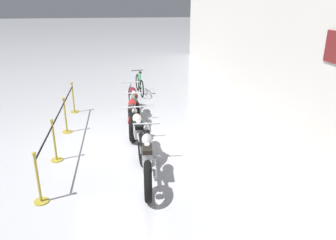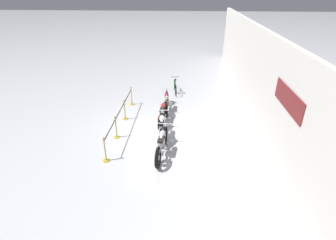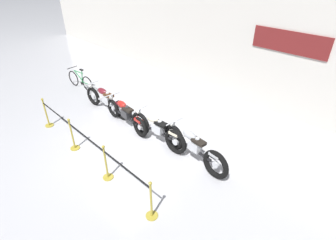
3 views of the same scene
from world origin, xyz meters
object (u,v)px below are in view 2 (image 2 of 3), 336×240
motorcycle_red_1 (163,113)px  motorcycle_cream_2 (162,127)px  bicycle (175,87)px  stanchion_far_right (105,153)px  stanchion_mid_left (125,113)px  motorcycle_maroon_0 (167,102)px  stanchion_far_left (126,105)px  stanchion_mid_right (116,130)px  motorcycle_silver_3 (162,144)px

motorcycle_red_1 → motorcycle_cream_2: motorcycle_cream_2 is taller
bicycle → stanchion_far_right: stanchion_far_right is taller
motorcycle_red_1 → stanchion_mid_left: size_ratio=2.20×
motorcycle_red_1 → bicycle: 3.87m
motorcycle_cream_2 → stanchion_mid_left: bearing=-128.1°
motorcycle_maroon_0 → stanchion_far_right: size_ratio=2.27×
motorcycle_maroon_0 → stanchion_mid_left: 2.32m
stanchion_far_left → stanchion_mid_right: size_ratio=5.10×
motorcycle_silver_3 → stanchion_far_right: 2.16m
motorcycle_cream_2 → bicycle: 5.32m
stanchion_far_left → stanchion_mid_left: same height
motorcycle_maroon_0 → stanchion_mid_left: stanchion_mid_left is taller
bicycle → stanchion_mid_left: (3.76, -2.34, -0.01)m
stanchion_mid_right → motorcycle_cream_2: bearing=96.3°
motorcycle_red_1 → stanchion_far_left: size_ratio=0.43×
motorcycle_maroon_0 → motorcycle_silver_3: bearing=1.3°
motorcycle_cream_2 → stanchion_mid_left: stanchion_mid_left is taller
motorcycle_cream_2 → stanchion_mid_right: 1.98m
motorcycle_maroon_0 → stanchion_far_left: 2.20m
motorcycle_maroon_0 → bicycle: bearing=172.1°
motorcycle_maroon_0 → stanchion_mid_left: size_ratio=2.27×
motorcycle_maroon_0 → stanchion_far_right: stanchion_far_right is taller
bicycle → stanchion_far_right: size_ratio=1.61×
motorcycle_maroon_0 → stanchion_mid_right: bearing=-33.8°
motorcycle_silver_3 → motorcycle_red_1: bearing=-176.1°
motorcycle_cream_2 → motorcycle_silver_3: motorcycle_silver_3 is taller
motorcycle_red_1 → stanchion_far_right: stanchion_far_right is taller
motorcycle_cream_2 → stanchion_far_right: 2.76m
motorcycle_silver_3 → stanchion_mid_left: stanchion_mid_left is taller
motorcycle_red_1 → stanchion_far_left: bearing=-101.0°
bicycle → stanchion_mid_left: size_ratio=1.61×
stanchion_mid_right → stanchion_far_right: same height
motorcycle_cream_2 → stanchion_far_left: (-1.82, -1.97, 0.18)m
stanchion_far_left → stanchion_far_right: (3.76, -0.00, -0.30)m
stanchion_far_right → motorcycle_cream_2: bearing=134.5°
motorcycle_maroon_0 → stanchion_mid_right: 3.57m
stanchion_far_right → motorcycle_silver_3: bearing=105.6°
bicycle → stanchion_far_right: bearing=-17.9°
motorcycle_cream_2 → stanchion_mid_right: (0.22, -1.97, -0.12)m
motorcycle_cream_2 → stanchion_far_right: (1.93, -1.97, -0.12)m
motorcycle_silver_3 → stanchion_mid_right: (-1.14, -2.08, -0.13)m
motorcycle_red_1 → bicycle: size_ratio=1.37×
motorcycle_maroon_0 → motorcycle_red_1: bearing=-4.4°
bicycle → stanchion_far_left: size_ratio=0.32×
motorcycle_red_1 → stanchion_mid_right: bearing=-48.4°
motorcycle_maroon_0 → stanchion_far_left: (0.93, -1.98, 0.20)m
motorcycle_red_1 → stanchion_mid_right: stanchion_mid_right is taller
motorcycle_red_1 → stanchion_mid_right: (1.67, -1.88, -0.09)m
motorcycle_silver_3 → bicycle: bearing=177.7°
motorcycle_silver_3 → stanchion_mid_right: size_ratio=2.30×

